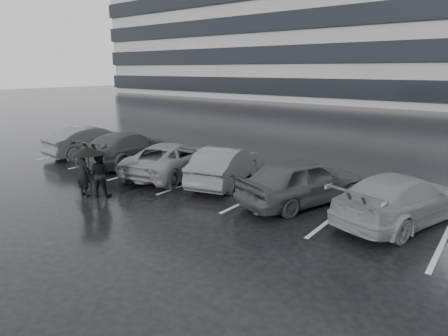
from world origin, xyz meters
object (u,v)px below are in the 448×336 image
at_px(pedestrian_left, 83,172).
at_px(car_west_c, 128,148).
at_px(car_west_a, 225,165).
at_px(pedestrian_right, 99,174).
at_px(car_west_d, 92,140).
at_px(car_west_b, 172,159).
at_px(car_east, 401,198).
at_px(car_main, 302,181).

bearing_deg(pedestrian_left, car_west_c, -56.91).
relative_size(car_west_a, pedestrian_left, 2.55).
bearing_deg(pedestrian_right, car_west_d, -62.91).
bearing_deg(car_west_b, car_west_a, 176.37).
bearing_deg(pedestrian_right, car_west_a, -153.76).
height_order(car_west_c, pedestrian_right, pedestrian_right).
distance_m(car_west_a, car_east, 6.18).
bearing_deg(car_main, car_west_b, 21.02).
distance_m(car_main, car_west_c, 8.64).
distance_m(car_east, pedestrian_right, 9.41).
relative_size(car_west_a, car_east, 0.90).
height_order(car_west_b, car_west_d, car_west_d).
bearing_deg(car_east, pedestrian_left, 41.56).
distance_m(car_west_b, car_east, 8.57).
bearing_deg(car_west_b, car_east, 168.98).
distance_m(car_main, car_east, 2.90).
distance_m(car_west_b, car_west_d, 5.87).
xyz_separation_m(car_east, pedestrian_left, (-9.04, -4.19, 0.15)).
distance_m(car_main, pedestrian_right, 6.71).
bearing_deg(car_west_c, car_west_d, -11.14).
bearing_deg(car_west_d, pedestrian_left, 146.97).
distance_m(car_west_c, car_west_d, 2.90).
bearing_deg(car_west_a, car_east, 164.31).
bearing_deg(car_west_d, car_west_a, -175.40).
bearing_deg(car_east, car_west_d, 18.12).
height_order(car_west_a, pedestrian_left, pedestrian_left).
distance_m(car_west_c, pedestrian_right, 4.58).
distance_m(car_west_c, pedestrian_left, 4.55).
bearing_deg(pedestrian_left, car_main, -147.86).
height_order(pedestrian_left, pedestrian_right, pedestrian_left).
xyz_separation_m(car_east, pedestrian_right, (-8.57, -3.88, 0.09)).
relative_size(car_main, car_west_c, 0.89).
bearing_deg(pedestrian_left, pedestrian_right, -146.65).
height_order(car_main, car_west_b, car_main).
bearing_deg(pedestrian_left, car_west_b, -97.47).
relative_size(car_west_a, pedestrian_right, 2.72).
bearing_deg(car_west_c, pedestrian_right, 119.33).
xyz_separation_m(car_west_b, pedestrian_right, (-0.02, -3.39, 0.11)).
height_order(car_west_d, pedestrian_left, pedestrian_left).
bearing_deg(car_east, car_west_c, 18.59).
bearing_deg(car_west_a, car_west_d, -13.98).
distance_m(car_east, pedestrian_left, 9.97).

